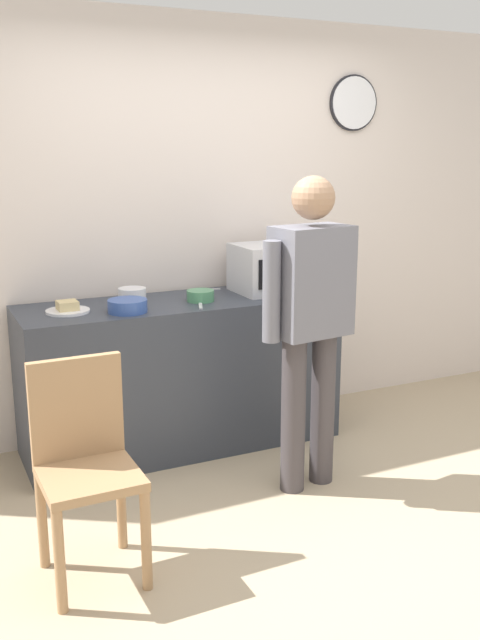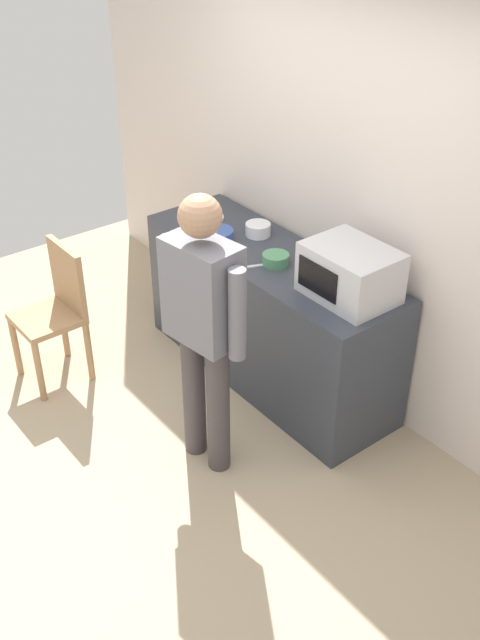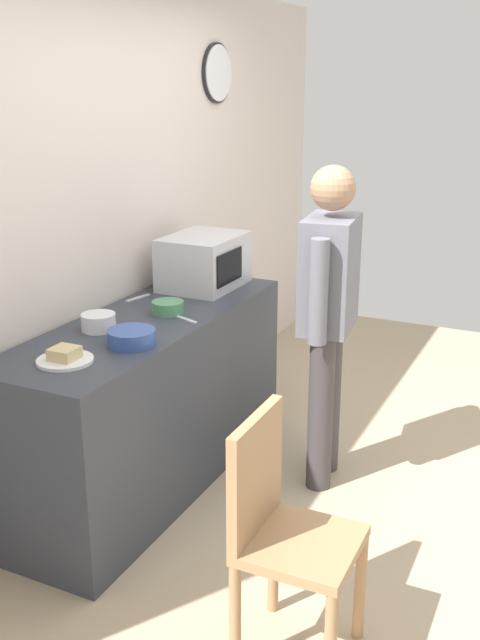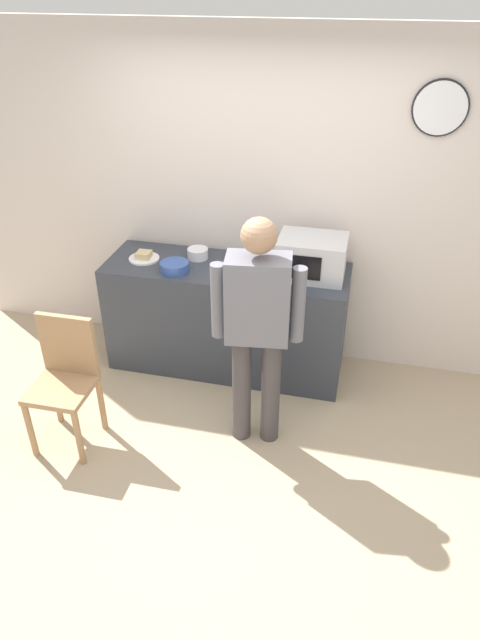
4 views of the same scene
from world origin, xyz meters
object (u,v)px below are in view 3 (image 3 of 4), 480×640
(salad_bowl, at_px, (168,307))
(person_standing, at_px, (328,304))
(sandwich_plate, at_px, (65,357))
(mixing_bowl, at_px, (98,322))
(microwave, at_px, (204,261))
(wooden_chair, at_px, (282,527))
(spoon_utensil, at_px, (185,319))
(fork_utensil, at_px, (138,298))
(cereal_bowl, at_px, (132,337))

(salad_bowl, relative_size, person_standing, 0.10)
(sandwich_plate, height_order, mixing_bowl, mixing_bowl)
(sandwich_plate, height_order, person_standing, person_standing)
(microwave, distance_m, mixing_bowl, 0.92)
(mixing_bowl, height_order, person_standing, person_standing)
(person_standing, distance_m, wooden_chair, 1.38)
(spoon_utensil, distance_m, wooden_chair, 1.34)
(mixing_bowl, relative_size, spoon_utensil, 0.97)
(sandwich_plate, height_order, wooden_chair, sandwich_plate)
(salad_bowl, relative_size, wooden_chair, 0.17)
(sandwich_plate, height_order, fork_utensil, sandwich_plate)
(wooden_chair, bearing_deg, cereal_bowl, 62.84)
(fork_utensil, distance_m, spoon_utensil, 0.47)
(fork_utensil, relative_size, person_standing, 0.10)
(fork_utensil, bearing_deg, salad_bowl, -119.43)
(sandwich_plate, relative_size, mixing_bowl, 1.47)
(mixing_bowl, bearing_deg, fork_utensil, 13.57)
(cereal_bowl, bearing_deg, person_standing, -40.11)
(microwave, xyz_separation_m, salad_bowl, (-0.54, -0.08, -0.12))
(person_standing, bearing_deg, mixing_bowl, 126.47)
(mixing_bowl, relative_size, fork_utensil, 0.97)
(sandwich_plate, bearing_deg, wooden_chair, -99.52)
(spoon_utensil, bearing_deg, wooden_chair, -134.90)
(microwave, xyz_separation_m, mixing_bowl, (-0.91, 0.08, -0.11))
(cereal_bowl, xyz_separation_m, fork_utensil, (0.64, 0.39, -0.03))
(sandwich_plate, distance_m, mixing_bowl, 0.43)
(microwave, bearing_deg, wooden_chair, -143.28)
(mixing_bowl, distance_m, person_standing, 1.14)
(spoon_utensil, distance_m, person_standing, 0.73)
(mixing_bowl, relative_size, wooden_chair, 0.17)
(salad_bowl, relative_size, cereal_bowl, 0.74)
(sandwich_plate, bearing_deg, fork_utensil, 14.94)
(microwave, relative_size, person_standing, 0.30)
(microwave, height_order, cereal_bowl, microwave)
(wooden_chair, bearing_deg, mixing_bowl, 63.87)
(sandwich_plate, distance_m, person_standing, 1.35)
(fork_utensil, height_order, spoon_utensil, same)
(sandwich_plate, distance_m, spoon_utensil, 0.75)
(sandwich_plate, xyz_separation_m, person_standing, (1.09, -0.80, 0.04))
(sandwich_plate, xyz_separation_m, fork_utensil, (0.94, 0.25, -0.02))
(cereal_bowl, distance_m, fork_utensil, 0.75)
(microwave, relative_size, cereal_bowl, 2.27)
(microwave, bearing_deg, cereal_bowl, -170.22)
(salad_bowl, bearing_deg, cereal_bowl, -168.62)
(spoon_utensil, height_order, person_standing, person_standing)
(cereal_bowl, xyz_separation_m, wooden_chair, (-0.48, -0.94, -0.43))
(cereal_bowl, bearing_deg, mixing_bowl, 67.80)
(mixing_bowl, height_order, spoon_utensil, mixing_bowl)
(person_standing, bearing_deg, wooden_chair, -167.38)
(sandwich_plate, xyz_separation_m, wooden_chair, (-0.18, -1.08, -0.41))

